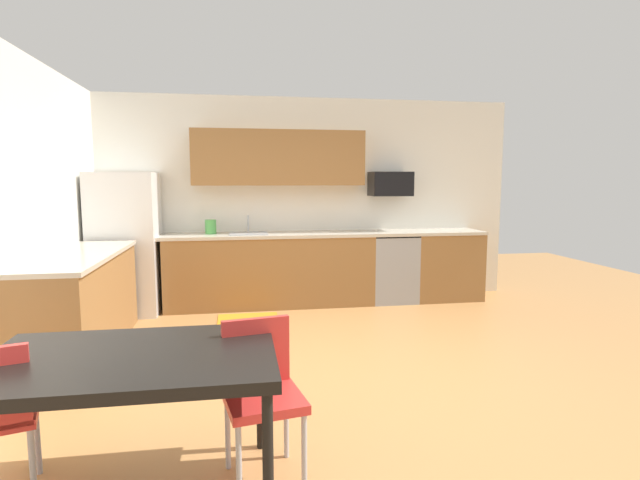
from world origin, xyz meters
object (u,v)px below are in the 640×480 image
at_px(oven_range, 391,267).
at_px(kettle, 211,228).
at_px(refrigerator, 126,244).
at_px(microwave, 390,184).
at_px(dining_table, 133,367).
at_px(chair_near_table, 261,385).

distance_m(oven_range, kettle, 2.43).
bearing_deg(refrigerator, microwave, 3.06).
xyz_separation_m(refrigerator, oven_range, (3.37, 0.08, -0.40)).
height_order(dining_table, chair_near_table, chair_near_table).
xyz_separation_m(chair_near_table, kettle, (-0.45, 3.77, 0.52)).
relative_size(oven_range, microwave, 1.69).
bearing_deg(kettle, dining_table, -92.68).
relative_size(refrigerator, microwave, 3.16).
distance_m(oven_range, microwave, 1.12).
height_order(refrigerator, dining_table, refrigerator).
distance_m(microwave, kettle, 2.43).
bearing_deg(oven_range, chair_near_table, -117.21).
bearing_deg(chair_near_table, refrigerator, 111.77).
bearing_deg(refrigerator, oven_range, 1.36).
bearing_deg(refrigerator, chair_near_table, -68.23).
bearing_deg(oven_range, kettle, 178.79).
height_order(chair_near_table, kettle, kettle).
xyz_separation_m(refrigerator, microwave, (3.37, 0.18, 0.71)).
bearing_deg(microwave, oven_range, -90.00).
distance_m(refrigerator, kettle, 1.02).
bearing_deg(microwave, chair_near_table, -116.60).
relative_size(oven_range, chair_near_table, 1.07).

